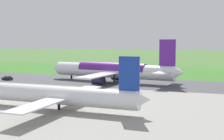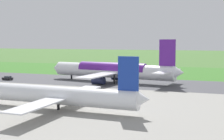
{
  "view_description": "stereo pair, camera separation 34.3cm",
  "coord_description": "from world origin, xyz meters",
  "px_view_note": "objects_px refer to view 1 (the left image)",
  "views": [
    {
      "loc": [
        -45.07,
        108.2,
        15.37
      ],
      "look_at": [
        -6.53,
        0.0,
        4.5
      ],
      "focal_mm": 49.82,
      "sensor_mm": 36.0,
      "label": 1
    },
    {
      "loc": [
        -45.39,
        108.08,
        15.37
      ],
      "look_at": [
        -6.53,
        0.0,
        4.5
      ],
      "focal_mm": 49.82,
      "sensor_mm": 36.0,
      "label": 2
    }
  ],
  "objects_px": {
    "no_stopping_sign": "(97,68)",
    "service_car_ops": "(7,78)",
    "airliner_main": "(113,70)",
    "airliner_parked_mid": "(60,95)",
    "traffic_cone_orange": "(80,70)"
  },
  "relations": [
    {
      "from": "airliner_main",
      "to": "service_car_ops",
      "type": "xyz_separation_m",
      "value": [
        40.56,
        8.72,
        -3.51
      ]
    },
    {
      "from": "service_car_ops",
      "to": "traffic_cone_orange",
      "type": "bearing_deg",
      "value": -103.38
    },
    {
      "from": "airliner_parked_mid",
      "to": "no_stopping_sign",
      "type": "distance_m",
      "value": 90.76
    },
    {
      "from": "airliner_parked_mid",
      "to": "service_car_ops",
      "type": "height_order",
      "value": "airliner_parked_mid"
    },
    {
      "from": "airliner_parked_mid",
      "to": "service_car_ops",
      "type": "xyz_separation_m",
      "value": [
        44.98,
        -39.3,
        -2.5
      ]
    },
    {
      "from": "airliner_parked_mid",
      "to": "no_stopping_sign",
      "type": "height_order",
      "value": "airliner_parked_mid"
    },
    {
      "from": "airliner_main",
      "to": "no_stopping_sign",
      "type": "bearing_deg",
      "value": -59.83
    },
    {
      "from": "airliner_main",
      "to": "no_stopping_sign",
      "type": "xyz_separation_m",
      "value": [
        22.46,
        -38.64,
        -2.95
      ]
    },
    {
      "from": "airliner_main",
      "to": "traffic_cone_orange",
      "type": "relative_size",
      "value": 98.36
    },
    {
      "from": "service_car_ops",
      "to": "airliner_main",
      "type": "bearing_deg",
      "value": -167.87
    },
    {
      "from": "service_car_ops",
      "to": "no_stopping_sign",
      "type": "relative_size",
      "value": 1.84
    },
    {
      "from": "no_stopping_sign",
      "to": "service_car_ops",
      "type": "bearing_deg",
      "value": 69.09
    },
    {
      "from": "airliner_parked_mid",
      "to": "no_stopping_sign",
      "type": "xyz_separation_m",
      "value": [
        26.89,
        -86.66,
        -1.94
      ]
    },
    {
      "from": "service_car_ops",
      "to": "airliner_parked_mid",
      "type": "bearing_deg",
      "value": 138.86
    },
    {
      "from": "airliner_main",
      "to": "traffic_cone_orange",
      "type": "height_order",
      "value": "airliner_main"
    }
  ]
}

